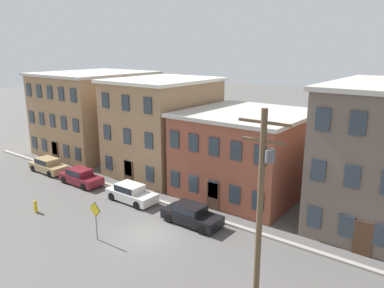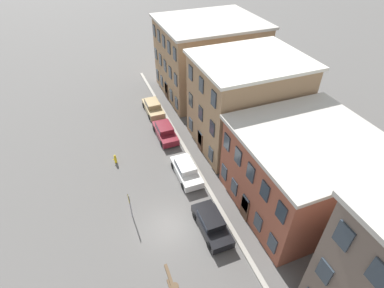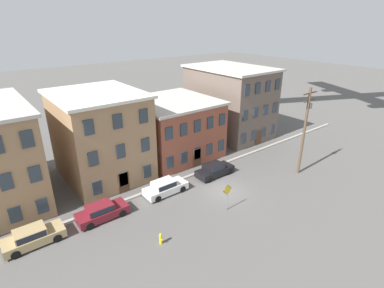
{
  "view_description": "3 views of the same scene",
  "coord_description": "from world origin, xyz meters",
  "px_view_note": "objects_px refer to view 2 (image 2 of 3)",
  "views": [
    {
      "loc": [
        16.28,
        -16.37,
        12.19
      ],
      "look_at": [
        1.74,
        2.72,
        5.98
      ],
      "focal_mm": 35.0,
      "sensor_mm": 36.0,
      "label": 1
    },
    {
      "loc": [
        14.27,
        -3.58,
        20.0
      ],
      "look_at": [
        -0.73,
        2.23,
        7.22
      ],
      "focal_mm": 28.0,
      "sensor_mm": 36.0,
      "label": 2
    },
    {
      "loc": [
        -18.6,
        -18.68,
        16.09
      ],
      "look_at": [
        -0.78,
        4.23,
        3.97
      ],
      "focal_mm": 28.0,
      "sensor_mm": 36.0,
      "label": 3
    }
  ],
  "objects_px": {
    "car_maroon": "(165,131)",
    "caution_sign": "(129,202)",
    "car_white": "(186,170)",
    "car_tan": "(153,107)",
    "fire_hydrant": "(115,159)",
    "car_black": "(212,223)"
  },
  "relations": [
    {
      "from": "car_tan",
      "to": "fire_hydrant",
      "type": "xyz_separation_m",
      "value": [
        7.78,
        -5.99,
        -0.27
      ]
    },
    {
      "from": "car_maroon",
      "to": "car_white",
      "type": "distance_m",
      "value": 6.59
    },
    {
      "from": "car_maroon",
      "to": "car_white",
      "type": "relative_size",
      "value": 1.0
    },
    {
      "from": "car_black",
      "to": "car_tan",
      "type": "bearing_deg",
      "value": 178.96
    },
    {
      "from": "car_black",
      "to": "caution_sign",
      "type": "relative_size",
      "value": 1.65
    },
    {
      "from": "car_tan",
      "to": "car_black",
      "type": "relative_size",
      "value": 1.0
    },
    {
      "from": "caution_sign",
      "to": "car_tan",
      "type": "bearing_deg",
      "value": 158.36
    },
    {
      "from": "car_maroon",
      "to": "caution_sign",
      "type": "xyz_separation_m",
      "value": [
        9.46,
        -5.78,
        1.04
      ]
    },
    {
      "from": "car_maroon",
      "to": "car_white",
      "type": "bearing_deg",
      "value": 0.27
    },
    {
      "from": "car_tan",
      "to": "car_black",
      "type": "distance_m",
      "value": 18.37
    },
    {
      "from": "car_tan",
      "to": "caution_sign",
      "type": "bearing_deg",
      "value": -21.64
    },
    {
      "from": "caution_sign",
      "to": "car_maroon",
      "type": "bearing_deg",
      "value": 148.58
    },
    {
      "from": "car_tan",
      "to": "car_maroon",
      "type": "bearing_deg",
      "value": -1.38
    },
    {
      "from": "car_tan",
      "to": "fire_hydrant",
      "type": "distance_m",
      "value": 9.82
    },
    {
      "from": "car_white",
      "to": "car_black",
      "type": "height_order",
      "value": "same"
    },
    {
      "from": "car_white",
      "to": "fire_hydrant",
      "type": "bearing_deg",
      "value": -125.76
    },
    {
      "from": "caution_sign",
      "to": "fire_hydrant",
      "type": "distance_m",
      "value": 7.24
    },
    {
      "from": "fire_hydrant",
      "to": "caution_sign",
      "type": "bearing_deg",
      "value": 0.68
    },
    {
      "from": "car_black",
      "to": "caution_sign",
      "type": "height_order",
      "value": "caution_sign"
    },
    {
      "from": "car_maroon",
      "to": "fire_hydrant",
      "type": "bearing_deg",
      "value": -68.22
    },
    {
      "from": "car_white",
      "to": "car_maroon",
      "type": "bearing_deg",
      "value": -179.73
    },
    {
      "from": "car_maroon",
      "to": "car_white",
      "type": "xyz_separation_m",
      "value": [
        6.59,
        0.03,
        0.0
      ]
    }
  ]
}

